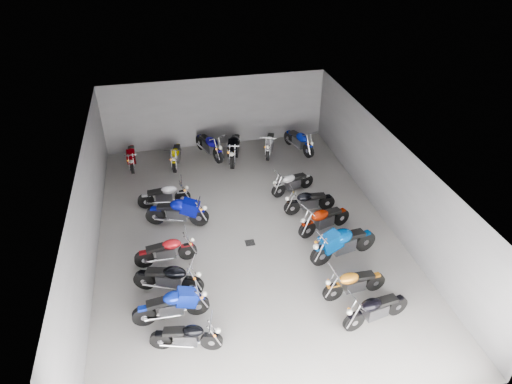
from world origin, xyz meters
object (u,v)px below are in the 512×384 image
Objects in this scene: motorcycle_left_f at (165,195)px; motorcycle_right_f at (292,182)px; motorcycle_left_b at (172,305)px; motorcycle_left_e at (178,212)px; motorcycle_right_c at (343,243)px; motorcycle_back_c at (209,145)px; drain_grate at (250,243)px; motorcycle_back_a at (132,156)px; motorcycle_back_e at (270,143)px; motorcycle_left_a at (187,336)px; motorcycle_right_e at (309,201)px; motorcycle_right_b at (354,283)px; motorcycle_left_d at (166,251)px; motorcycle_back_f at (299,141)px; motorcycle_left_c at (169,278)px; motorcycle_back_d at (234,148)px; motorcycle_right_d at (324,219)px; motorcycle_right_a at (376,309)px; motorcycle_back_b at (176,155)px.

motorcycle_left_f is 4.91m from motorcycle_right_f.
motorcycle_left_b is 0.96× the size of motorcycle_left_e.
motorcycle_right_c reaches higher than motorcycle_back_c.
drain_grate is 0.13× the size of motorcycle_right_c.
motorcycle_back_e is (6.06, -0.16, 0.02)m from motorcycle_back_a.
motorcycle_back_c reaches higher than motorcycle_left_f.
motorcycle_left_a is 10.37m from motorcycle_back_c.
motorcycle_left_e is at bearing 84.48° from motorcycle_right_e.
motorcycle_right_c is at bearing 54.25° from motorcycle_left_f.
motorcycle_right_f is at bearing -3.22° from motorcycle_right_b.
motorcycle_left_d is 0.95× the size of motorcycle_back_f.
motorcycle_back_a is at bearing -151.00° from motorcycle_left_c.
motorcycle_back_d is at bearing 135.25° from motorcycle_left_f.
motorcycle_back_a is 7.41m from motorcycle_back_f.
drain_grate is 2.67m from motorcycle_right_d.
motorcycle_right_a is (5.28, -6.88, 0.02)m from motorcycle_left_f.
motorcycle_right_a is at bearing 122.26° from motorcycle_back_a.
motorcycle_left_f is (0.10, 4.49, -0.04)m from motorcycle_left_c.
motorcycle_back_b is at bearing 41.95° from motorcycle_right_e.
motorcycle_left_a is 0.88× the size of motorcycle_back_c.
motorcycle_left_a is at bearing 102.89° from motorcycle_right_c.
motorcycle_right_f is at bearing 150.08° from motorcycle_back_a.
motorcycle_back_a is at bearing -144.99° from motorcycle_left_e.
motorcycle_left_d is 6.70m from motorcycle_back_a.
motorcycle_right_f is at bearing -7.89° from motorcycle_right_a.
motorcycle_right_e is (2.48, 1.31, 0.46)m from drain_grate.
motorcycle_left_c is 8.34m from motorcycle_back_c.
motorcycle_left_e reaches higher than motorcycle_back_e.
motorcycle_right_f is (4.91, -0.12, -0.01)m from motorcycle_left_f.
motorcycle_right_d is 0.87× the size of motorcycle_back_d.
motorcycle_left_b is 1.10× the size of motorcycle_back_b.
motorcycle_back_f reaches higher than motorcycle_back_e.
motorcycle_right_b is at bearing 163.71° from motorcycle_right_f.
motorcycle_left_b is 10.09m from motorcycle_back_e.
drain_grate is 0.15× the size of motorcycle_back_c.
motorcycle_left_a is 6.66m from motorcycle_left_f.
motorcycle_left_a is 0.78× the size of motorcycle_right_c.
motorcycle_right_c is 1.24× the size of motorcycle_back_b.
motorcycle_back_c is at bearing 12.37° from motorcycle_right_b.
motorcycle_left_f is at bearing 71.08° from motorcycle_right_e.
motorcycle_left_d reaches higher than motorcycle_right_e.
motorcycle_right_a is 1.05× the size of motorcycle_back_e.
motorcycle_back_b is (0.65, 3.07, -0.01)m from motorcycle_left_f.
motorcycle_back_e is (2.18, 6.07, 0.47)m from drain_grate.
motorcycle_left_c is 0.96× the size of motorcycle_back_c.
motorcycle_left_a is 0.94× the size of motorcycle_left_d.
motorcycle_left_a is 11.48m from motorcycle_back_f.
motorcycle_back_a is at bearing -175.30° from motorcycle_left_b.
motorcycle_left_c is 5.89m from motorcycle_right_a.
motorcycle_back_d reaches higher than motorcycle_left_f.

